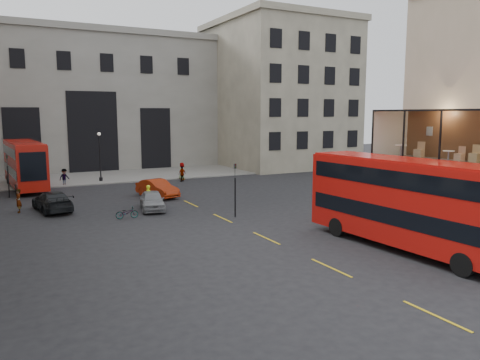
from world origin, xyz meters
name	(u,v)px	position (x,y,z in m)	size (l,w,h in m)	color
ground	(363,262)	(0.00, 0.00, 0.00)	(140.00, 140.00, 0.00)	black
host_frontage	(455,205)	(6.50, 0.00, 2.25)	(3.00, 11.00, 4.50)	#C0AB90
cafe_floor	(458,164)	(6.50, 0.00, 4.55)	(3.00, 10.00, 0.10)	slate
gateway	(85,98)	(-5.00, 47.99, 9.39)	(35.00, 10.60, 18.00)	gray
building_right	(278,91)	(20.00, 39.97, 10.39)	(16.60, 18.60, 20.00)	#ADA48B
pavement_far	(94,177)	(-6.00, 38.00, 0.06)	(40.00, 12.00, 0.12)	slate
traffic_light_near	(235,183)	(-1.00, 12.00, 2.42)	(0.16, 0.20, 3.80)	black
traffic_light_far	(8,170)	(-15.00, 28.00, 2.42)	(0.16, 0.20, 3.80)	black
street_lamp_b	(100,160)	(-6.00, 34.00, 2.39)	(0.36, 0.36, 5.33)	black
bus_near	(407,199)	(3.50, 0.67, 2.74)	(3.47, 12.36, 4.88)	#B4110C
bus_far	(24,162)	(-13.41, 32.83, 2.58)	(3.41, 11.68, 4.60)	#A7140B
car_a	(152,200)	(-5.47, 17.13, 0.73)	(1.71, 4.26, 1.45)	gray
car_b	(157,188)	(-3.44, 22.29, 0.77)	(1.64, 4.69, 1.55)	#942409
car_c	(52,201)	(-12.27, 20.11, 0.75)	(2.11, 5.18, 1.50)	black
bicycle	(127,213)	(-7.93, 15.08, 0.40)	(0.53, 1.53, 0.81)	gray
cyclist	(149,196)	(-5.44, 18.12, 0.89)	(0.65, 0.43, 1.78)	#E7FB1A
pedestrian_b	(64,177)	(-9.81, 33.01, 0.87)	(1.12, 0.64, 1.74)	gray
pedestrian_c	(182,174)	(1.87, 30.28, 0.83)	(0.97, 0.41, 1.66)	gray
pedestrian_d	(182,171)	(2.41, 31.81, 0.94)	(0.92, 0.60, 1.88)	gray
pedestrian_e	(18,201)	(-14.54, 20.70, 0.88)	(0.64, 0.42, 1.75)	gray
cafe_table_mid	(448,155)	(5.44, -0.22, 5.08)	(0.58, 0.58, 0.73)	beige
cafe_table_far	(401,149)	(5.64, 3.25, 5.15)	(0.67, 0.67, 0.83)	silver
cafe_chair_b	(460,157)	(7.24, 0.47, 4.86)	(0.43, 0.43, 0.86)	tan
cafe_chair_c	(475,157)	(7.59, -0.21, 4.90)	(0.56, 0.56, 0.98)	tan
cafe_chair_d	(419,153)	(7.12, 3.20, 4.90)	(0.57, 0.57, 0.97)	tan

